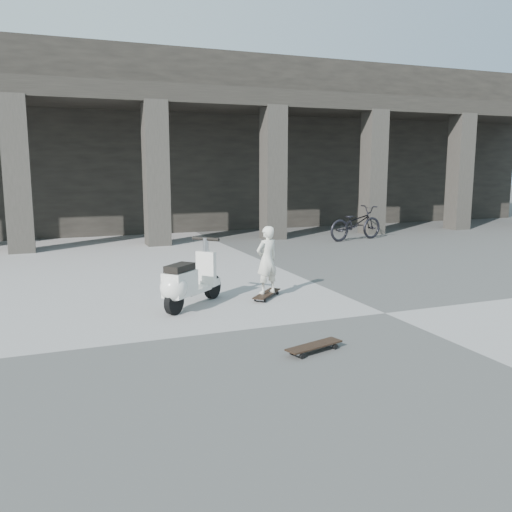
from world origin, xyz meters
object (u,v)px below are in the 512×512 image
object	(u,v)px
child	(267,260)
longboard	(267,294)
skateboard_spare	(314,346)
bicycle	(356,223)
scooter	(185,283)

from	to	relation	value
child	longboard	bearing A→B (deg)	99.78
skateboard_spare	bicycle	bearing A→B (deg)	39.40
skateboard_spare	longboard	bearing A→B (deg)	63.26
longboard	scooter	size ratio (longest dim) A/B	0.60
longboard	skateboard_spare	size ratio (longest dim) A/B	0.92
bicycle	longboard	bearing A→B (deg)	126.35
skateboard_spare	child	world-z (taller)	child
child	bicycle	bearing A→B (deg)	-149.58
scooter	bicycle	world-z (taller)	scooter
longboard	scooter	xyz separation A→B (m)	(-1.49, -0.25, 0.36)
longboard	skateboard_spare	xyz separation A→B (m)	(-0.51, -2.73, 0.01)
longboard	child	distance (m)	0.59
scooter	child	bearing A→B (deg)	-32.83
scooter	bicycle	bearing A→B (deg)	-0.96
child	scooter	world-z (taller)	child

